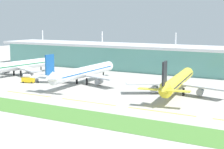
{
  "coord_description": "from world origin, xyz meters",
  "views": [
    {
      "loc": [
        83.98,
        -128.1,
        35.03
      ],
      "look_at": [
        -10.85,
        34.69,
        7.0
      ],
      "focal_mm": 58.78,
      "sensor_mm": 36.0,
      "label": 1
    }
  ],
  "objects": [
    {
      "name": "taxiway_stripe_mid_west",
      "position": [
        -37.0,
        0.35,
        0.02
      ],
      "size": [
        28.0,
        0.7,
        0.04
      ],
      "primitive_type": "cube",
      "color": "yellow",
      "rests_on": "ground"
    },
    {
      "name": "taxiway_stripe_centre",
      "position": [
        -3.0,
        0.35,
        0.02
      ],
      "size": [
        28.0,
        0.7,
        0.04
      ],
      "primitive_type": "cube",
      "color": "yellow",
      "rests_on": "ground"
    },
    {
      "name": "grass_verge",
      "position": [
        0.0,
        -21.18,
        0.05
      ],
      "size": [
        300.0,
        18.0,
        0.1
      ],
      "primitive_type": "cube",
      "color": "#477A33",
      "rests_on": "ground"
    },
    {
      "name": "ground_plane",
      "position": [
        0.0,
        0.0,
        0.0
      ],
      "size": [
        600.0,
        600.0,
        0.0
      ],
      "primitive_type": "plane",
      "color": "#A8A59E"
    },
    {
      "name": "airliner_far_middle",
      "position": [
        24.89,
        34.89,
        6.45
      ],
      "size": [
        48.12,
        66.81,
        18.9
      ],
      "color": "yellow",
      "rests_on": "ground"
    },
    {
      "name": "fuel_truck",
      "position": [
        -59.32,
        23.8,
        2.26
      ],
      "size": [
        7.65,
        4.62,
        4.95
      ],
      "color": "gold",
      "rests_on": "ground"
    },
    {
      "name": "airliner_nearest",
      "position": [
        -83.57,
        41.67,
        6.44
      ],
      "size": [
        48.71,
        58.67,
        18.9
      ],
      "color": "silver",
      "rests_on": "ground"
    },
    {
      "name": "baggage_cart",
      "position": [
        -58.8,
        26.83,
        1.26
      ],
      "size": [
        3.3,
        4.02,
        2.48
      ],
      "color": "silver",
      "rests_on": "ground"
    },
    {
      "name": "taxiway_stripe_mid_east",
      "position": [
        31.0,
        0.35,
        0.02
      ],
      "size": [
        28.0,
        0.7,
        0.04
      ],
      "primitive_type": "cube",
      "color": "yellow",
      "rests_on": "ground"
    },
    {
      "name": "pushback_tug",
      "position": [
        -57.06,
        28.07,
        1.1
      ],
      "size": [
        4.81,
        4.81,
        1.85
      ],
      "color": "#333842",
      "rests_on": "ground"
    },
    {
      "name": "airliner_near_middle",
      "position": [
        -30.65,
        36.86,
        6.46
      ],
      "size": [
        48.69,
        70.66,
        18.9
      ],
      "color": "white",
      "rests_on": "ground"
    },
    {
      "name": "terminal_building",
      "position": [
        -0.0,
        103.58,
        9.16
      ],
      "size": [
        288.0,
        34.0,
        26.92
      ],
      "color": "#5B9E93",
      "rests_on": "ground"
    }
  ]
}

